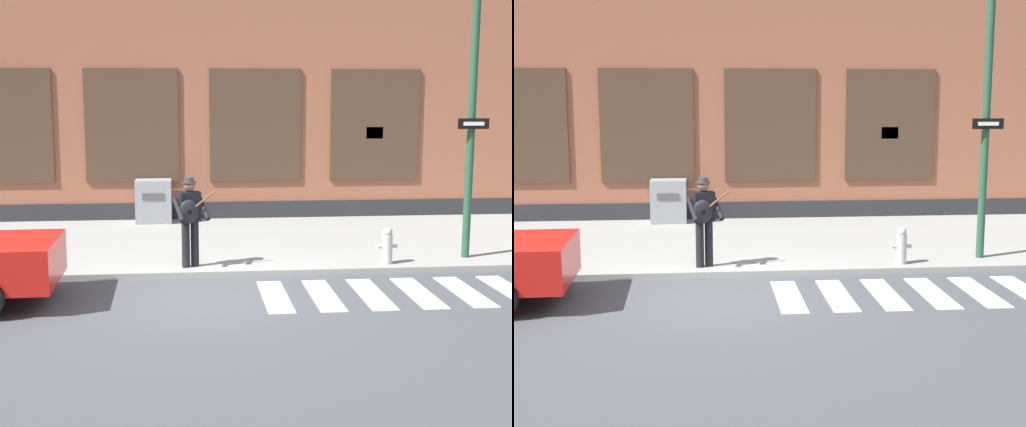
{
  "view_description": "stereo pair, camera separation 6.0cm",
  "coord_description": "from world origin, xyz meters",
  "views": [
    {
      "loc": [
        -0.17,
        -11.19,
        3.19
      ],
      "look_at": [
        1.05,
        1.55,
        1.12
      ],
      "focal_mm": 50.0,
      "sensor_mm": 36.0,
      "label": 1
    },
    {
      "loc": [
        -0.11,
        -11.2,
        3.19
      ],
      "look_at": [
        1.05,
        1.55,
        1.12
      ],
      "focal_mm": 50.0,
      "sensor_mm": 36.0,
      "label": 2
    }
  ],
  "objects": [
    {
      "name": "busker",
      "position": [
        -0.15,
        1.67,
        1.07
      ],
      "size": [
        0.78,
        0.66,
        1.66
      ],
      "color": "black",
      "rests_on": "sidewalk"
    },
    {
      "name": "fire_hydrant",
      "position": [
        3.53,
        1.6,
        0.46
      ],
      "size": [
        0.38,
        0.2,
        0.7
      ],
      "color": "#B2ADA8",
      "rests_on": "sidewalk"
    },
    {
      "name": "traffic_light",
      "position": [
        5.21,
        1.04,
        3.69
      ],
      "size": [
        0.6,
        2.59,
        5.2
      ],
      "color": "#234C33",
      "rests_on": "sidewalk"
    },
    {
      "name": "crosswalk",
      "position": [
        3.6,
        -0.05,
        0.01
      ],
      "size": [
        5.2,
        1.9,
        0.01
      ],
      "color": "silver",
      "rests_on": "ground"
    },
    {
      "name": "ground_plane",
      "position": [
        0.0,
        0.0,
        0.0
      ],
      "size": [
        160.0,
        160.0,
        0.0
      ],
      "primitive_type": "plane",
      "color": "#424449"
    },
    {
      "name": "building_backdrop",
      "position": [
        -0.0,
        9.03,
        3.89
      ],
      "size": [
        28.0,
        4.06,
        7.79
      ],
      "color": "#99563D",
      "rests_on": "ground"
    },
    {
      "name": "utility_box",
      "position": [
        -1.03,
        6.59,
        0.66
      ],
      "size": [
        0.88,
        0.71,
        1.07
      ],
      "color": "gray",
      "rests_on": "sidewalk"
    },
    {
      "name": "sidewalk",
      "position": [
        0.0,
        4.14,
        0.06
      ],
      "size": [
        28.0,
        5.79,
        0.12
      ],
      "color": "gray",
      "rests_on": "ground"
    }
  ]
}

